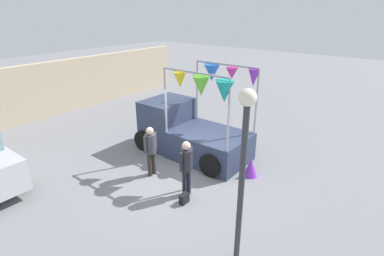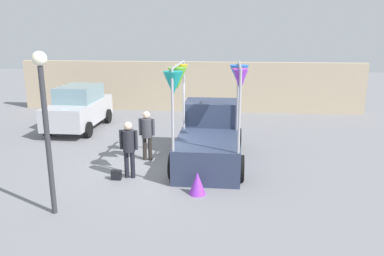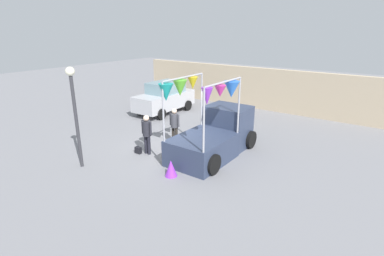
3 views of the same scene
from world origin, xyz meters
TOP-DOWN VIEW (x-y plane):
  - ground_plane at (0.00, 0.00)m, footprint 60.00×60.00m
  - vendor_truck at (1.54, 0.92)m, footprint 2.48×4.08m
  - parked_car at (-4.28, 4.46)m, footprint 1.88×4.00m
  - person_customer at (-0.67, -0.82)m, footprint 0.53×0.34m
  - person_vendor at (-0.49, 0.75)m, footprint 0.53×0.34m
  - handbag at (-1.02, -1.02)m, footprint 0.28×0.16m
  - street_lamp at (-1.86, -3.14)m, footprint 0.32×0.32m
  - brick_boundary_wall at (0.00, 8.79)m, footprint 18.00×0.36m
  - folded_kite_bundle_violet at (1.38, -1.77)m, footprint 0.61×0.61m

SIDE VIEW (x-z plane):
  - ground_plane at x=0.00m, z-range 0.00..0.00m
  - handbag at x=-1.02m, z-range 0.00..0.28m
  - folded_kite_bundle_violet at x=1.38m, z-range 0.00..0.60m
  - vendor_truck at x=1.54m, z-range -0.72..2.52m
  - parked_car at x=-4.28m, z-range 0.00..1.88m
  - person_vendor at x=-0.49m, z-range 0.17..1.80m
  - person_customer at x=-0.67m, z-range 0.17..1.83m
  - brick_boundary_wall at x=0.00m, z-range 0.00..2.60m
  - street_lamp at x=-1.86m, z-range 0.59..4.31m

